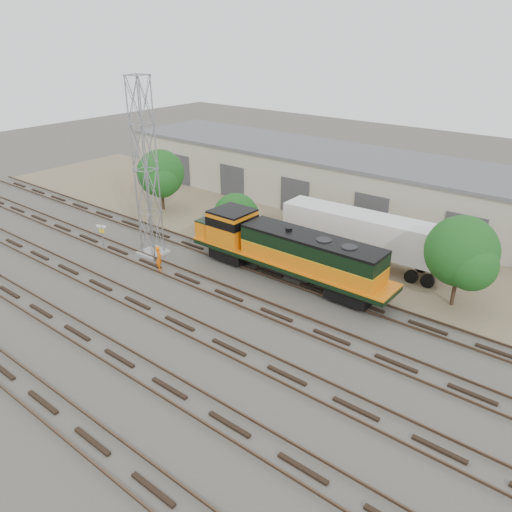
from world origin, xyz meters
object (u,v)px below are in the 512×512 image
Objects in this scene: signal_tower at (146,173)px; semi_trailer at (366,233)px; locomotive at (285,250)px; worker at (159,258)px.

semi_trailer is at bearing 32.45° from signal_tower.
semi_trailer is (14.00, 8.90, -4.16)m from signal_tower.
locomotive reaches higher than worker.
signal_tower reaches higher than semi_trailer.
locomotive is at bearing -105.12° from worker.
worker is 0.15× the size of semi_trailer.
locomotive is 1.26× the size of semi_trailer.
worker is (-8.06, -4.68, -1.29)m from locomotive.
signal_tower reaches higher than worker.
signal_tower is 7.16× the size of worker.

